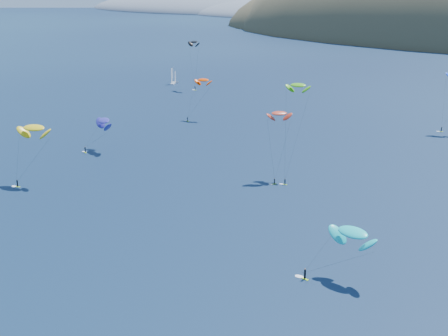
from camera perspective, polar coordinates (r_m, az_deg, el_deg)
headland at (r=956.58m, az=-0.55°, el=14.00°), size 460.00×250.00×60.00m
sailboat at (r=327.39m, az=-4.67°, el=7.82°), size 7.86×7.41×9.39m
kitesurfer_1 at (r=245.51m, az=-1.91°, el=8.04°), size 7.46×9.78×17.34m
kitesurfer_2 at (r=176.45m, az=-16.99°, el=3.53°), size 10.62×10.04×18.15m
kitesurfer_3 at (r=176.64m, az=6.80°, el=7.51°), size 7.31×14.24×27.39m
kitesurfer_5 at (r=119.12m, az=11.69°, el=-5.79°), size 13.06×8.88×12.12m
kitesurfer_9 at (r=172.90m, az=5.08°, el=4.99°), size 7.16×9.98×20.38m
kitesurfer_10 at (r=205.62m, az=-10.94°, el=4.28°), size 10.80×11.03×12.51m
kitesurfer_12 at (r=310.04m, az=-2.77°, el=11.42°), size 8.23×6.51×25.05m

